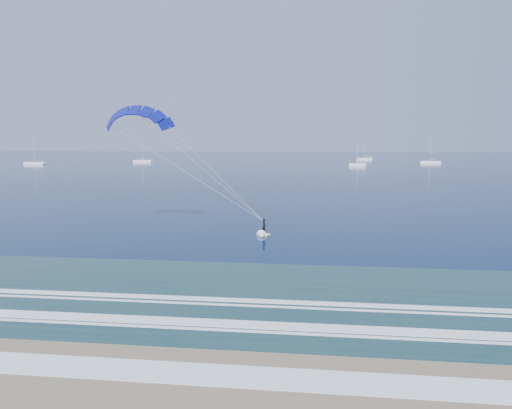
{
  "coord_description": "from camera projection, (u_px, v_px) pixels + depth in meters",
  "views": [
    {
      "loc": [
        7.12,
        -19.6,
        10.63
      ],
      "look_at": [
        1.86,
        25.84,
        4.28
      ],
      "focal_mm": 32.0,
      "sensor_mm": 36.0,
      "label": 1
    }
  ],
  "objects": [
    {
      "name": "sailboat_0",
      "position": [
        35.0,
        163.0,
        210.5
      ],
      "size": [
        9.51,
        2.4,
        12.82
      ],
      "color": "silver",
      "rests_on": "ground"
    },
    {
      "name": "sailboat_4",
      "position": [
        430.0,
        162.0,
        220.28
      ],
      "size": [
        9.68,
        2.4,
        13.07
      ],
      "color": "silver",
      "rests_on": "ground"
    },
    {
      "name": "ground",
      "position": [
        154.0,
        368.0,
        21.56
      ],
      "size": [
        900.0,
        900.0,
        0.0
      ],
      "primitive_type": "plane",
      "color": "#082446",
      "rests_on": "ground"
    },
    {
      "name": "sailboat_1",
      "position": [
        143.0,
        161.0,
        232.75
      ],
      "size": [
        9.29,
        2.4,
        12.67
      ],
      "color": "silver",
      "rests_on": "ground"
    },
    {
      "name": "sailboat_2",
      "position": [
        357.0,
        164.0,
        197.78
      ],
      "size": [
        6.97,
        2.4,
        9.92
      ],
      "color": "silver",
      "rests_on": "ground"
    },
    {
      "name": "kitesurfer_rig",
      "position": [
        197.0,
        165.0,
        50.44
      ],
      "size": [
        19.8,
        5.55,
        15.56
      ],
      "color": "#CDF21C",
      "rests_on": "ground"
    },
    {
      "name": "sailboat_3",
      "position": [
        364.0,
        159.0,
        263.45
      ],
      "size": [
        8.78,
        2.4,
        11.93
      ],
      "color": "silver",
      "rests_on": "ground"
    }
  ]
}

